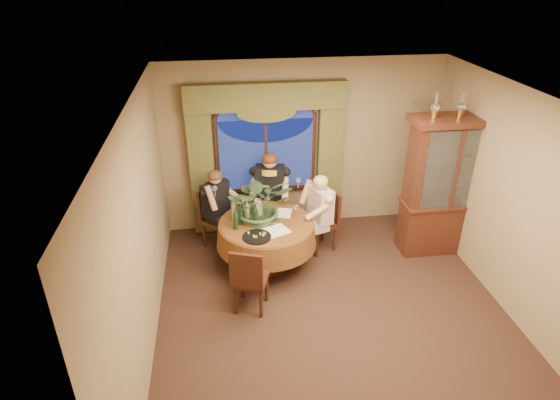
{
  "coord_description": "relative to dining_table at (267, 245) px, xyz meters",
  "views": [
    {
      "loc": [
        -1.33,
        -4.51,
        4.13
      ],
      "look_at": [
        -0.54,
        1.25,
        1.1
      ],
      "focal_mm": 30.0,
      "sensor_mm": 36.0,
      "label": 1
    }
  ],
  "objects": [
    {
      "name": "cheese_platter",
      "position": [
        -0.17,
        -0.39,
        0.39
      ],
      "size": [
        0.39,
        0.39,
        0.02
      ],
      "primitive_type": "cylinder",
      "color": "black",
      "rests_on": "dining_table"
    },
    {
      "name": "chair_right",
      "position": [
        0.88,
        0.36,
        0.1
      ],
      "size": [
        0.55,
        0.55,
        0.96
      ],
      "primitive_type": "cube",
      "rotation": [
        0.0,
        0.0,
        -4.33
      ],
      "color": "black",
      "rests_on": "floor"
    },
    {
      "name": "chair_back",
      "position": [
        -0.68,
        0.67,
        0.1
      ],
      "size": [
        0.59,
        0.59,
        0.96
      ],
      "primitive_type": "cube",
      "rotation": [
        0.0,
        0.0,
        -2.35
      ],
      "color": "black",
      "rests_on": "floor"
    },
    {
      "name": "dining_table",
      "position": [
        0.0,
        0.0,
        0.0
      ],
      "size": [
        1.87,
        1.87,
        0.75
      ],
      "primitive_type": "cylinder",
      "rotation": [
        0.0,
        0.0,
        0.35
      ],
      "color": "maroon",
      "rests_on": "floor"
    },
    {
      "name": "drapery_right",
      "position": [
        1.17,
        1.13,
        0.8
      ],
      "size": [
        0.38,
        0.14,
        2.32
      ],
      "primitive_type": "cube",
      "color": "#4D4D26",
      "rests_on": "floor"
    },
    {
      "name": "person_scarf",
      "position": [
        0.16,
        0.9,
        0.36
      ],
      "size": [
        0.6,
        0.57,
        1.46
      ],
      "primitive_type": null,
      "rotation": [
        0.0,
        0.0,
        -3.32
      ],
      "color": "black",
      "rests_on": "floor"
    },
    {
      "name": "oil_lamp_left",
      "position": [
        2.36,
        0.12,
        1.96
      ],
      "size": [
        0.11,
        0.11,
        0.34
      ],
      "primitive_type": null,
      "color": "#A5722D",
      "rests_on": "china_cabinet"
    },
    {
      "name": "person_pink",
      "position": [
        0.86,
        0.29,
        0.28
      ],
      "size": [
        0.56,
        0.58,
        1.31
      ],
      "primitive_type": null,
      "rotation": [
        0.0,
        0.0,
        -4.39
      ],
      "color": "#D1A8AB",
      "rests_on": "floor"
    },
    {
      "name": "wine_bottle_0",
      "position": [
        -0.36,
        0.01,
        0.54
      ],
      "size": [
        0.07,
        0.07,
        0.33
      ],
      "primitive_type": "cylinder",
      "color": "black",
      "rests_on": "dining_table"
    },
    {
      "name": "wine_bottle_3",
      "position": [
        -0.45,
        0.11,
        0.54
      ],
      "size": [
        0.07,
        0.07,
        0.33
      ],
      "primitive_type": "cylinder",
      "color": "tan",
      "rests_on": "dining_table"
    },
    {
      "name": "person_back",
      "position": [
        -0.71,
        0.69,
        0.28
      ],
      "size": [
        0.64,
        0.64,
        1.31
      ],
      "primitive_type": null,
      "rotation": [
        0.0,
        0.0,
        -2.34
      ],
      "color": "black",
      "rests_on": "floor"
    },
    {
      "name": "window",
      "position": [
        0.14,
        1.18,
        0.92
      ],
      "size": [
        1.62,
        0.1,
        1.32
      ],
      "primitive_type": null,
      "color": "navy",
      "rests_on": "wall_back"
    },
    {
      "name": "china_cabinet",
      "position": [
        2.73,
        0.12,
        0.71
      ],
      "size": [
        1.34,
        0.53,
        2.17
      ],
      "primitive_type": "cube",
      "color": "#38160E",
      "rests_on": "floor"
    },
    {
      "name": "centerpiece_plant",
      "position": [
        -0.07,
        0.15,
        0.97
      ],
      "size": [
        0.91,
        1.02,
        0.79
      ],
      "primitive_type": "imported",
      "color": "#3C5834",
      "rests_on": "dining_table"
    },
    {
      "name": "drapery_left",
      "position": [
        -0.89,
        1.13,
        0.8
      ],
      "size": [
        0.38,
        0.14,
        2.32
      ],
      "primitive_type": "cube",
      "color": "#4D4D26",
      "rests_on": "floor"
    },
    {
      "name": "tasting_paper_1",
      "position": [
        0.29,
        0.23,
        0.38
      ],
      "size": [
        0.28,
        0.35,
        0.0
      ],
      "primitive_type": "cube",
      "rotation": [
        0.0,
        0.0,
        -0.27
      ],
      "color": "white",
      "rests_on": "dining_table"
    },
    {
      "name": "olive_bowl",
      "position": [
        0.09,
        -0.03,
        0.4
      ],
      "size": [
        0.15,
        0.15,
        0.05
      ],
      "primitive_type": "imported",
      "color": "#4F5730",
      "rests_on": "dining_table"
    },
    {
      "name": "tasting_paper_0",
      "position": [
        0.17,
        -0.22,
        0.38
      ],
      "size": [
        0.32,
        0.36,
        0.0
      ],
      "primitive_type": "cube",
      "rotation": [
        0.0,
        0.0,
        0.45
      ],
      "color": "white",
      "rests_on": "dining_table"
    },
    {
      "name": "chair_front_left",
      "position": [
        -0.3,
        -0.9,
        0.1
      ],
      "size": [
        0.53,
        0.53,
        0.96
      ],
      "primitive_type": "cube",
      "rotation": [
        0.0,
        0.0,
        -0.33
      ],
      "color": "black",
      "rests_on": "floor"
    },
    {
      "name": "swag_valance",
      "position": [
        0.14,
        1.1,
        1.9
      ],
      "size": [
        2.45,
        0.16,
        0.42
      ],
      "primitive_type": null,
      "color": "#4D4D26",
      "rests_on": "wall_back"
    },
    {
      "name": "oil_lamp_right",
      "position": [
        3.11,
        0.12,
        1.96
      ],
      "size": [
        0.11,
        0.11,
        0.34
      ],
      "primitive_type": null,
      "color": "#A5722D",
      "rests_on": "china_cabinet"
    },
    {
      "name": "wall_right",
      "position": [
        2.99,
        -1.25,
        1.02
      ],
      "size": [
        0.0,
        5.0,
        5.0
      ],
      "primitive_type": "plane",
      "rotation": [
        1.57,
        0.0,
        -1.57
      ],
      "color": "#866F51",
      "rests_on": "ground"
    },
    {
      "name": "wine_bottle_4",
      "position": [
        -0.15,
        -0.06,
        0.54
      ],
      "size": [
        0.07,
        0.07,
        0.33
      ],
      "primitive_type": "cylinder",
      "color": "black",
      "rests_on": "dining_table"
    },
    {
      "name": "ceiling",
      "position": [
        0.74,
        -1.25,
        2.42
      ],
      "size": [
        5.0,
        5.0,
        0.0
      ],
      "primitive_type": "plane",
      "rotation": [
        3.14,
        0.0,
        0.0
      ],
      "color": "white",
      "rests_on": "wall_back"
    },
    {
      "name": "wine_bottle_5",
      "position": [
        -0.26,
        0.08,
        0.54
      ],
      "size": [
        0.07,
        0.07,
        0.33
      ],
      "primitive_type": "cylinder",
      "color": "tan",
      "rests_on": "dining_table"
    },
    {
      "name": "chair_back_right",
      "position": [
        0.16,
        1.0,
        0.1
      ],
      "size": [
        0.48,
        0.48,
        0.96
      ],
      "primitive_type": "cube",
      "rotation": [
        0.0,
        0.0,
        -3.3
      ],
      "color": "black",
      "rests_on": "floor"
    },
    {
      "name": "tasting_paper_2",
      "position": [
        -0.03,
        -0.31,
        0.38
      ],
      "size": [
        0.31,
        0.36,
        0.0
      ],
      "primitive_type": "cube",
      "rotation": [
        0.0,
        0.0,
        0.41
      ],
      "color": "white",
      "rests_on": "dining_table"
    },
    {
      "name": "wine_bottle_2",
      "position": [
        -0.44,
        -0.12,
        0.54
      ],
      "size": [
        0.07,
        0.07,
        0.33
      ],
      "primitive_type": "cylinder",
      "color": "black",
      "rests_on": "dining_table"
    },
    {
      "name": "wall_back",
      "position": [
        0.74,
        1.25,
        1.02
      ],
      "size": [
        4.5,
        0.0,
        4.5
      ],
      "primitive_type": "plane",
      "rotation": [
        1.57,
        0.0,
        0.0
      ],
      "color": "#866F51",
      "rests_on": "ground"
    },
    {
      "name": "oil_lamp_center",
      "position": [
        2.73,
        0.12,
        1.96
      ],
      "size": [
        0.11,
        0.11,
        0.34
      ],
      "primitive_type": null,
      "color": "#A5722D",
      "rests_on": "china_cabinet"
    },
    {
      "name": "wine_glass_person_back",
      "position": [
        -0.35,
        0.34,
        0.46
      ],
      "size": [
        0.07,
        0.07,
        0.18
      ],
      "primitive_type": null,
      "color": "silver",
      "rests_on": "dining_table"
    },
    {
      "name": "wine_glass_person_pink",
      "position": [
        0.46,
        0.16,
        0.46
      ],
      "size": [
        0.07,
        0.07,
        0.18
      ],
      "primitive_type": null,
      "color": "silver",
      "rests_on": "dining_table"
    },
    {
      "name": "stoneware_vase",
      "position": [
        -0.1,
        0.17,
        0.52
      ],
      "size": [
        0.15,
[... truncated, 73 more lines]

